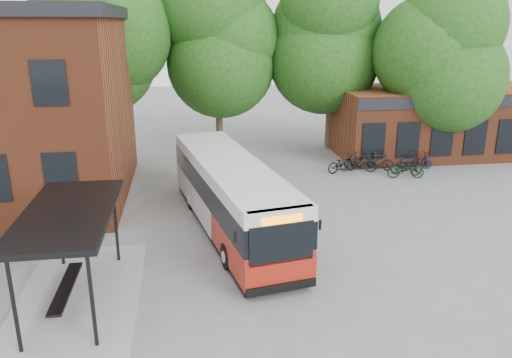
{
  "coord_description": "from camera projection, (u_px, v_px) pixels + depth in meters",
  "views": [
    {
      "loc": [
        -1.18,
        -14.46,
        7.86
      ],
      "look_at": [
        1.47,
        3.83,
        2.0
      ],
      "focal_mm": 35.0,
      "sensor_mm": 36.0,
      "label": 1
    }
  ],
  "objects": [
    {
      "name": "bicycle_0",
      "position": [
        342.0,
        163.0,
        27.02
      ],
      "size": [
        2.02,
        1.28,
        1.0
      ],
      "primitive_type": "imported",
      "rotation": [
        0.0,
        0.0,
        1.92
      ],
      "color": "black",
      "rests_on": "ground"
    },
    {
      "name": "tree_1",
      "position": [
        218.0,
        66.0,
        30.78
      ],
      "size": [
        7.92,
        7.92,
        10.4
      ],
      "primitive_type": null,
      "color": "#1A4612",
      "rests_on": "ground"
    },
    {
      "name": "bicycle_5",
      "position": [
        406.0,
        166.0,
        26.52
      ],
      "size": [
        1.67,
        1.04,
        0.97
      ],
      "primitive_type": "imported",
      "rotation": [
        0.0,
        0.0,
        1.18
      ],
      "color": "black",
      "rests_on": "ground"
    },
    {
      "name": "bus_shelter",
      "position": [
        73.0,
        257.0,
        14.18
      ],
      "size": [
        3.6,
        7.0,
        2.9
      ],
      "primitive_type": null,
      "color": "black",
      "rests_on": "ground"
    },
    {
      "name": "tree_0",
      "position": [
        98.0,
        64.0,
        28.79
      ],
      "size": [
        7.92,
        7.92,
        11.0
      ],
      "primitive_type": null,
      "color": "#1A4612",
      "rests_on": "ground"
    },
    {
      "name": "bicycle_4",
      "position": [
        406.0,
        169.0,
        25.99
      ],
      "size": [
        1.99,
        0.93,
        1.0
      ],
      "primitive_type": "imported",
      "rotation": [
        0.0,
        0.0,
        1.43
      ],
      "color": "black",
      "rests_on": "ground"
    },
    {
      "name": "bicycle_6",
      "position": [
        417.0,
        161.0,
        27.65
      ],
      "size": [
        1.81,
        0.83,
        0.92
      ],
      "primitive_type": "imported",
      "rotation": [
        0.0,
        0.0,
        1.44
      ],
      "color": "#081F4E",
      "rests_on": "ground"
    },
    {
      "name": "bicycle_1",
      "position": [
        361.0,
        162.0,
        27.2
      ],
      "size": [
        1.85,
        1.21,
        1.08
      ],
      "primitive_type": "imported",
      "rotation": [
        0.0,
        0.0,
        1.14
      ],
      "color": "black",
      "rests_on": "ground"
    },
    {
      "name": "tree_2",
      "position": [
        333.0,
        61.0,
        30.7
      ],
      "size": [
        7.92,
        7.92,
        11.0
      ],
      "primitive_type": null,
      "color": "#1A4612",
      "rests_on": "ground"
    },
    {
      "name": "bicycle_2",
      "position": [
        355.0,
        162.0,
        27.37
      ],
      "size": [
        1.99,
        1.06,
        0.99
      ],
      "primitive_type": "imported",
      "rotation": [
        0.0,
        0.0,
        1.79
      ],
      "color": "#2B2725",
      "rests_on": "ground"
    },
    {
      "name": "ground",
      "position": [
        228.0,
        275.0,
        16.18
      ],
      "size": [
        100.0,
        100.0,
        0.0
      ],
      "primitive_type": "plane",
      "color": "slate"
    },
    {
      "name": "shop_row",
      "position": [
        449.0,
        120.0,
        30.82
      ],
      "size": [
        14.0,
        6.2,
        4.0
      ],
      "primitive_type": null,
      "color": "brown",
      "rests_on": "ground"
    },
    {
      "name": "city_bus",
      "position": [
        231.0,
        196.0,
        19.32
      ],
      "size": [
        4.28,
        11.2,
        2.78
      ],
      "primitive_type": null,
      "rotation": [
        0.0,
        0.0,
        0.18
      ],
      "color": "#A21E11",
      "rests_on": "ground"
    },
    {
      "name": "bike_rail",
      "position": [
        383.0,
        170.0,
        26.82
      ],
      "size": [
        5.2,
        0.1,
        0.38
      ],
      "primitive_type": null,
      "color": "black",
      "rests_on": "ground"
    },
    {
      "name": "bicycle_3",
      "position": [
        378.0,
        161.0,
        27.42
      ],
      "size": [
        1.73,
        1.12,
        1.01
      ],
      "primitive_type": "imported",
      "rotation": [
        0.0,
        0.0,
        1.15
      ],
      "color": "black",
      "rests_on": "ground"
    },
    {
      "name": "tree_3",
      "position": [
        439.0,
        81.0,
        27.87
      ],
      "size": [
        7.04,
        7.04,
        9.28
      ],
      "primitive_type": null,
      "color": "#1A4612",
      "rests_on": "ground"
    },
    {
      "name": "bicycle_7",
      "position": [
        420.0,
        161.0,
        27.58
      ],
      "size": [
        1.72,
        0.91,
        1.0
      ],
      "primitive_type": "imported",
      "rotation": [
        0.0,
        0.0,
        1.85
      ],
      "color": "#3D130B",
      "rests_on": "ground"
    }
  ]
}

